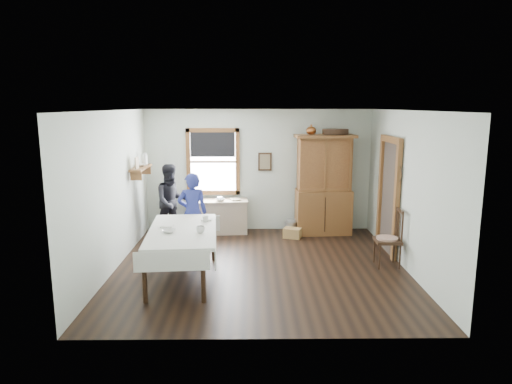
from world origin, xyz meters
TOP-DOWN VIEW (x-y plane):
  - room at (0.00, 0.00)m, footprint 5.01×5.01m
  - window at (-1.00, 2.46)m, footprint 1.18×0.07m
  - doorway at (2.46, 0.85)m, footprint 0.09×1.14m
  - wall_shelf at (-2.37, 1.54)m, footprint 0.24×1.00m
  - framed_picture at (0.15, 2.46)m, footprint 0.30×0.04m
  - rug_beater at (2.45, 0.30)m, footprint 0.01×0.27m
  - work_counter at (-0.88, 2.17)m, footprint 1.33×0.60m
  - china_hutch at (1.42, 2.13)m, footprint 1.30×0.67m
  - dining_table at (-1.26, -0.54)m, footprint 1.25×2.16m
  - spindle_chair at (2.22, 0.04)m, footprint 0.49×0.49m
  - pail at (0.70, 2.06)m, footprint 0.27×0.27m
  - wicker_basket at (0.72, 1.78)m, footprint 0.42×0.36m
  - woman_blue at (-1.27, 0.84)m, footprint 0.57×0.42m
  - figure_dark at (-1.82, 1.80)m, footprint 0.89×0.82m
  - table_cup_a at (-0.95, -0.73)m, footprint 0.18×0.18m
  - table_cup_b at (-0.94, -0.06)m, footprint 0.14×0.14m
  - table_bowl at (-1.44, -0.72)m, footprint 0.26×0.26m
  - counter_book at (-0.61, 2.17)m, footprint 0.25×0.29m
  - counter_bowl at (-0.83, 2.07)m, footprint 0.24×0.24m
  - shelf_bowl at (-2.37, 1.55)m, footprint 0.22×0.22m

SIDE VIEW (x-z plane):
  - wicker_basket at x=0.72m, z-range 0.00..0.21m
  - pail at x=0.70m, z-range 0.00..0.28m
  - work_counter at x=-0.88m, z-range 0.00..0.74m
  - dining_table at x=-1.26m, z-range 0.00..0.83m
  - spindle_chair at x=2.22m, z-range 0.00..1.03m
  - woman_blue at x=-1.27m, z-range 0.00..1.43m
  - figure_dark at x=-1.82m, z-range 0.00..1.46m
  - counter_book at x=-0.61m, z-range 0.74..0.76m
  - counter_bowl at x=-0.83m, z-range 0.74..0.80m
  - table_bowl at x=-1.44m, z-range 0.83..0.89m
  - table_cup_b at x=-0.94m, z-range 0.83..0.93m
  - table_cup_a at x=-0.95m, z-range 0.83..0.94m
  - china_hutch at x=1.42m, z-range 0.00..2.17m
  - doorway at x=2.46m, z-range 0.05..2.27m
  - room at x=0.00m, z-range 0.00..2.70m
  - framed_picture at x=0.15m, z-range 1.35..1.75m
  - wall_shelf at x=-2.37m, z-range 1.35..1.79m
  - shelf_bowl at x=-2.37m, z-range 1.57..1.62m
  - window at x=-1.00m, z-range 0.90..2.38m
  - rug_beater at x=2.45m, z-range 1.58..1.86m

